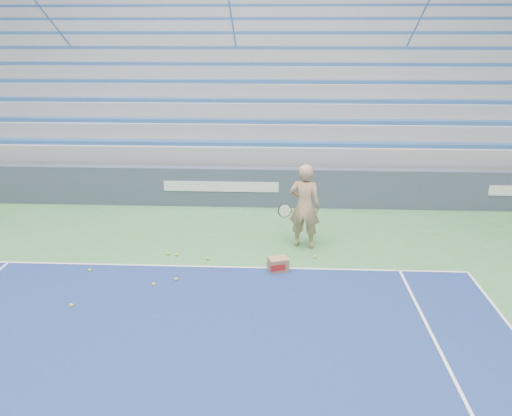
{
  "coord_description": "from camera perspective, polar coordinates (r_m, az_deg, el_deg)",
  "views": [
    {
      "loc": [
        1.62,
        2.52,
        4.58
      ],
      "look_at": [
        1.14,
        12.38,
        1.15
      ],
      "focal_mm": 35.0,
      "sensor_mm": 36.0,
      "label": 1
    }
  ],
  "objects": [
    {
      "name": "sponsor_barrier",
      "position": [
        14.05,
        -3.93,
        2.44
      ],
      "size": [
        30.0,
        0.32,
        1.1
      ],
      "color": "#3C455C",
      "rests_on": "ground"
    },
    {
      "name": "tennis_player",
      "position": [
        11.16,
        5.57,
        0.2
      ],
      "size": [
        1.01,
        0.93,
        1.94
      ],
      "color": "tan",
      "rests_on": "ground"
    },
    {
      "name": "ball_box",
      "position": [
        10.26,
        2.54,
        -6.48
      ],
      "size": [
        0.45,
        0.4,
        0.29
      ],
      "color": "#986D49",
      "rests_on": "ground"
    },
    {
      "name": "tennis_ball_6",
      "position": [
        10.04,
        -9.12,
        -8.03
      ],
      "size": [
        0.07,
        0.07,
        0.07
      ],
      "primitive_type": "sphere",
      "color": "#CADC2D",
      "rests_on": "ground"
    },
    {
      "name": "tennis_ball_4",
      "position": [
        9.92,
        -11.63,
        -8.54
      ],
      "size": [
        0.07,
        0.07,
        0.07
      ],
      "primitive_type": "sphere",
      "color": "#CADC2D",
      "rests_on": "ground"
    },
    {
      "name": "tennis_ball_5",
      "position": [
        10.93,
        6.76,
        -5.56
      ],
      "size": [
        0.07,
        0.07,
        0.07
      ],
      "primitive_type": "sphere",
      "color": "#CADC2D",
      "rests_on": "ground"
    },
    {
      "name": "tennis_ball_0",
      "position": [
        11.1,
        -9.05,
        -5.28
      ],
      "size": [
        0.07,
        0.07,
        0.07
      ],
      "primitive_type": "sphere",
      "color": "#CADC2D",
      "rests_on": "ground"
    },
    {
      "name": "tennis_ball_2",
      "position": [
        9.61,
        -20.34,
        -10.38
      ],
      "size": [
        0.07,
        0.07,
        0.07
      ],
      "primitive_type": "sphere",
      "color": "#CADC2D",
      "rests_on": "ground"
    },
    {
      "name": "tennis_ball_1",
      "position": [
        10.83,
        -18.47,
        -6.74
      ],
      "size": [
        0.07,
        0.07,
        0.07
      ],
      "primitive_type": "sphere",
      "color": "#CADC2D",
      "rests_on": "ground"
    },
    {
      "name": "tennis_ball_3",
      "position": [
        11.18,
        -10.0,
        -5.15
      ],
      "size": [
        0.07,
        0.07,
        0.07
      ],
      "primitive_type": "sphere",
      "color": "#CADC2D",
      "rests_on": "ground"
    },
    {
      "name": "tennis_ball_7",
      "position": [
        10.84,
        -5.53,
        -5.75
      ],
      "size": [
        0.07,
        0.07,
        0.07
      ],
      "primitive_type": "sphere",
      "color": "#CADC2D",
      "rests_on": "ground"
    },
    {
      "name": "bleachers",
      "position": [
        19.28,
        -2.1,
        12.53
      ],
      "size": [
        31.0,
        9.15,
        7.3
      ],
      "color": "#919499",
      "rests_on": "ground"
    }
  ]
}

